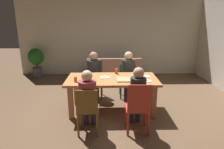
{
  "coord_description": "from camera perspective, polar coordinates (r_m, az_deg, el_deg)",
  "views": [
    {
      "loc": [
        -0.09,
        -4.1,
        2.02
      ],
      "look_at": [
        0.0,
        0.1,
        0.83
      ],
      "focal_mm": 31.46,
      "sensor_mm": 36.0,
      "label": 1
    }
  ],
  "objects": [
    {
      "name": "ground_plane",
      "position": [
        4.57,
        0.03,
        -10.37
      ],
      "size": [
        20.0,
        20.0,
        0.0
      ],
      "primitive_type": "plane",
      "color": "brown"
    },
    {
      "name": "back_wall",
      "position": [
        7.3,
        -0.53,
        10.91
      ],
      "size": [
        6.63,
        0.12,
        2.78
      ],
      "primitive_type": "cube",
      "color": "beige",
      "rests_on": "ground"
    },
    {
      "name": "dining_table",
      "position": [
        4.32,
        0.03,
        -2.5
      ],
      "size": [
        1.97,
        0.97,
        0.77
      ],
      "color": "#C1773D",
      "rests_on": "ground"
    },
    {
      "name": "chair_0",
      "position": [
        5.26,
        4.62,
        -1.14
      ],
      "size": [
        0.46,
        0.39,
        0.86
      ],
      "color": "#2C6E39",
      "rests_on": "ground"
    },
    {
      "name": "person_0",
      "position": [
        5.06,
        4.83,
        0.93
      ],
      "size": [
        0.35,
        0.55,
        1.22
      ],
      "color": "#39304C",
      "rests_on": "ground"
    },
    {
      "name": "chair_1",
      "position": [
        5.22,
        -5.13,
        -0.73
      ],
      "size": [
        0.44,
        0.41,
        0.98
      ],
      "color": "brown",
      "rests_on": "ground"
    },
    {
      "name": "person_1",
      "position": [
        5.03,
        -5.29,
        0.85
      ],
      "size": [
        0.35,
        0.54,
        1.22
      ],
      "color": "#304139",
      "rests_on": "ground"
    },
    {
      "name": "chair_2",
      "position": [
        3.54,
        7.6,
        -9.47
      ],
      "size": [
        0.43,
        0.41,
        0.97
      ],
      "color": "#B23526",
      "rests_on": "ground"
    },
    {
      "name": "person_2",
      "position": [
        3.61,
        7.35,
        -5.66
      ],
      "size": [
        0.28,
        0.52,
        1.22
      ],
      "color": "#2C2B4B",
      "rests_on": "ground"
    },
    {
      "name": "chair_3",
      "position": [
        3.51,
        -7.1,
        -9.97
      ],
      "size": [
        0.39,
        0.38,
        0.88
      ],
      "color": "brown",
      "rests_on": "ground"
    },
    {
      "name": "person_3",
      "position": [
        3.55,
        -7.0,
        -6.17
      ],
      "size": [
        0.31,
        0.48,
        1.18
      ],
      "color": "#3D2F4D",
      "rests_on": "ground"
    },
    {
      "name": "pizza_box_0",
      "position": [
        4.17,
        3.69,
        -1.45
      ],
      "size": [
        0.34,
        0.34,
        0.02
      ],
      "color": "tan",
      "rests_on": "dining_table"
    },
    {
      "name": "plate_0",
      "position": [
        4.15,
        9.83,
        -1.75
      ],
      "size": [
        0.25,
        0.25,
        0.03
      ],
      "color": "white",
      "rests_on": "dining_table"
    },
    {
      "name": "plate_1",
      "position": [
        4.33,
        -2.09,
        -0.76
      ],
      "size": [
        0.23,
        0.23,
        0.03
      ],
      "color": "white",
      "rests_on": "dining_table"
    },
    {
      "name": "plate_2",
      "position": [
        4.24,
        -7.14,
        -1.31
      ],
      "size": [
        0.22,
        0.22,
        0.01
      ],
      "color": "white",
      "rests_on": "dining_table"
    },
    {
      "name": "plate_3",
      "position": [
        4.46,
        9.8,
        -0.56
      ],
      "size": [
        0.22,
        0.22,
        0.01
      ],
      "color": "white",
      "rests_on": "dining_table"
    },
    {
      "name": "drinking_glass_0",
      "position": [
        4.62,
        1.3,
        0.96
      ],
      "size": [
        0.07,
        0.07,
        0.12
      ],
      "primitive_type": "cylinder",
      "color": "#BB4833",
      "rests_on": "dining_table"
    },
    {
      "name": "drinking_glass_1",
      "position": [
        4.09,
        -10.53,
        -1.42
      ],
      "size": [
        0.07,
        0.07,
        0.1
      ],
      "primitive_type": "cylinder",
      "color": "#BD4F2A",
      "rests_on": "dining_table"
    },
    {
      "name": "couch",
      "position": [
        6.74,
        0.56,
        0.94
      ],
      "size": [
        1.77,
        0.84,
        0.79
      ],
      "color": "#996255",
      "rests_on": "ground"
    },
    {
      "name": "potted_plant",
      "position": [
        7.48,
        -21.17,
        4.12
      ],
      "size": [
        0.53,
        0.53,
        1.03
      ],
      "color": "#514E57",
      "rests_on": "ground"
    }
  ]
}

